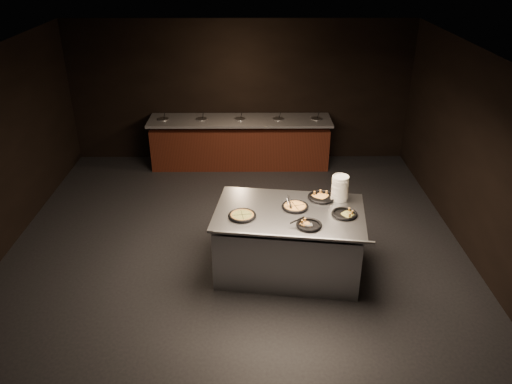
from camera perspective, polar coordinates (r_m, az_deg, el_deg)
room at (r=6.72m, az=-2.57°, el=2.05°), size 7.02×8.02×2.92m
salad_bar at (r=10.38m, az=-1.81°, el=5.34°), size 3.70×0.83×1.18m
serving_counter at (r=7.06m, az=3.72°, el=-5.81°), size 2.17×1.55×0.97m
plate_stack at (r=7.10m, az=9.57°, el=0.45°), size 0.23×0.23×0.36m
pan_veggie_whole at (r=6.65m, az=-1.60°, el=-2.68°), size 0.38×0.38×0.04m
pan_cheese_whole at (r=6.88m, az=4.49°, el=-1.65°), size 0.37×0.37×0.04m
pan_cheese_slices_a at (r=7.16m, az=7.51°, el=-0.58°), size 0.40×0.40×0.04m
pan_cheese_slices_b at (r=6.47m, az=6.08°, el=-3.76°), size 0.34×0.34×0.04m
pan_veggie_slices at (r=6.79m, az=10.07°, el=-2.46°), size 0.35×0.35×0.04m
server_left at (r=6.89m, az=3.74°, el=-1.07°), size 0.12×0.31×0.15m
server_right at (r=6.43m, az=5.13°, el=-3.39°), size 0.30×0.09×0.14m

